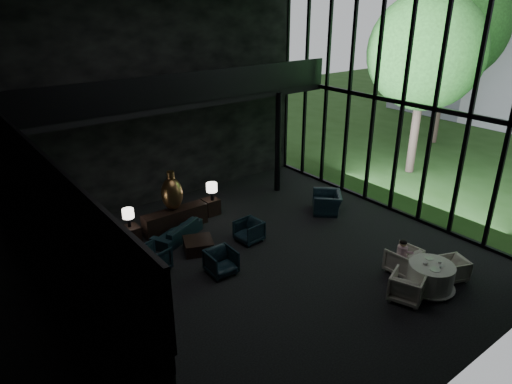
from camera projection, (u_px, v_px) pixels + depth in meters
floor at (239, 271)px, 13.18m from camera, size 14.00×12.00×0.02m
wall_back at (138, 100)px, 15.98m from camera, size 14.00×0.04×8.00m
wall_front at (456, 222)px, 7.24m from camera, size 14.00×0.04×8.00m
curtain_wall at (403, 103)px, 15.51m from camera, size 0.20×12.00×8.00m
mezzanine_back at (177, 101)px, 15.81m from camera, size 12.00×2.00×0.25m
railing_left at (20, 153)px, 8.56m from camera, size 0.06×12.00×1.00m
railing_back at (190, 87)px, 14.85m from camera, size 12.00×0.06×1.00m
column_ne at (278, 143)px, 18.00m from camera, size 0.24×0.24×4.00m
tree_near at (426, 52)px, 18.76m from camera, size 4.80×4.80×7.65m
tree_far at (451, 26)px, 22.74m from camera, size 5.60×5.60×8.80m
console at (175, 219)px, 15.47m from camera, size 2.26×0.51×0.72m
bronze_urn at (172, 193)px, 15.17m from camera, size 0.72×0.72×1.35m
side_table_left at (131, 235)px, 14.59m from camera, size 0.53×0.53×0.59m
table_lamp_left at (128, 214)px, 14.32m from camera, size 0.36×0.36×0.61m
side_table_right at (211, 206)px, 16.59m from camera, size 0.54×0.54×0.59m
table_lamp_right at (212, 188)px, 16.21m from camera, size 0.39×0.39×0.65m
sofa at (177, 229)px, 14.84m from camera, size 1.80×1.20×0.68m
lounge_armchair_west at (153, 257)px, 13.03m from camera, size 1.03×1.08×0.93m
lounge_armchair_east at (249, 230)px, 14.68m from camera, size 0.79×0.84×0.81m
lounge_armchair_south at (221, 260)px, 12.94m from camera, size 0.84×0.79×0.83m
window_armchair at (327, 198)px, 16.67m from camera, size 1.41×1.44×1.07m
coffee_table at (198, 245)px, 14.18m from camera, size 1.14×1.14×0.39m
dining_table at (430, 278)px, 12.28m from camera, size 1.37×1.37×0.75m
dining_chair_north at (403, 258)px, 12.98m from camera, size 0.95×0.89×0.92m
dining_chair_east at (452, 269)px, 12.71m from camera, size 0.79×0.81×0.66m
dining_chair_west at (408, 285)px, 11.79m from camera, size 1.08×1.12×0.91m
child at (402, 250)px, 12.83m from camera, size 0.29×0.29×0.62m
plate_a at (435, 270)px, 11.88m from camera, size 0.32×0.32×0.02m
plate_b at (429, 258)px, 12.39m from camera, size 0.22×0.22×0.01m
saucer at (442, 265)px, 12.08m from camera, size 0.19×0.19×0.01m
coffee_cup at (440, 262)px, 12.15m from camera, size 0.09×0.09×0.07m
cereal_bowl at (426, 263)px, 12.13m from camera, size 0.14×0.14×0.07m
cream_pot at (441, 267)px, 11.95m from camera, size 0.07×0.07×0.07m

